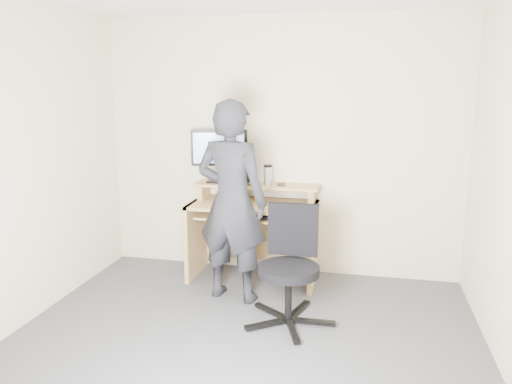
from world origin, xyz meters
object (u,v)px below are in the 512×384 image
at_px(office_chair, 290,261).
at_px(person, 232,202).
at_px(desk, 255,222).
at_px(monitor, 219,151).

xyz_separation_m(office_chair, person, (-0.56, 0.32, 0.38)).
bearing_deg(desk, office_chair, -61.56).
relative_size(desk, person, 0.69).
bearing_deg(person, desk, -87.37).
height_order(office_chair, person, person).
distance_m(desk, office_chair, 1.01).
xyz_separation_m(desk, person, (-0.08, -0.56, 0.32)).
distance_m(monitor, office_chair, 1.47).
bearing_deg(person, office_chair, 160.80).
bearing_deg(office_chair, desk, 117.77).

